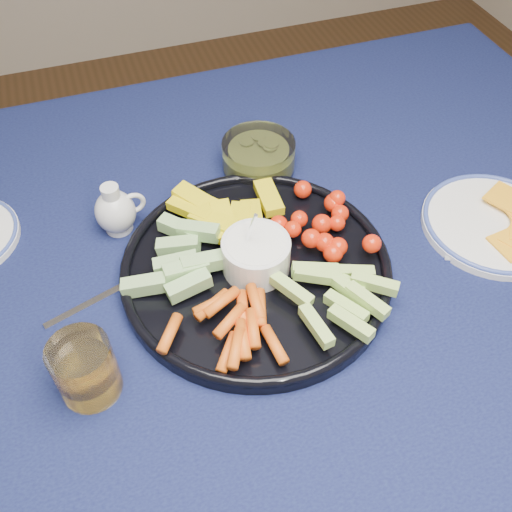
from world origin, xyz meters
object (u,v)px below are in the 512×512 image
object	(u,v)px
dining_table	(194,307)
crudite_platter	(254,265)
creamer_pitcher	(116,211)
cheese_plate	(494,222)
pickle_bowl	(259,158)
juice_tumbler	(86,371)

from	to	relation	value
dining_table	crudite_platter	xyz separation A→B (m)	(0.09, -0.03, 0.11)
creamer_pitcher	cheese_plate	distance (m)	0.60
pickle_bowl	juice_tumbler	world-z (taller)	juice_tumbler
dining_table	crudite_platter	bearing A→B (deg)	-20.46
dining_table	juice_tumbler	world-z (taller)	juice_tumbler
dining_table	crudite_platter	size ratio (longest dim) A/B	4.15
creamer_pitcher	pickle_bowl	distance (m)	0.27
creamer_pitcher	pickle_bowl	size ratio (longest dim) A/B	0.70
cheese_plate	crudite_platter	bearing A→B (deg)	175.52
cheese_plate	juice_tumbler	bearing A→B (deg)	-173.21
crudite_platter	cheese_plate	xyz separation A→B (m)	(0.40, -0.03, -0.01)
cheese_plate	juice_tumbler	world-z (taller)	juice_tumbler
creamer_pitcher	cheese_plate	xyz separation A→B (m)	(0.57, -0.19, -0.03)
cheese_plate	dining_table	bearing A→B (deg)	172.38
crudite_platter	cheese_plate	distance (m)	0.40
dining_table	creamer_pitcher	xyz separation A→B (m)	(-0.08, 0.13, 0.13)
cheese_plate	juice_tumbler	xyz separation A→B (m)	(-0.65, -0.08, 0.03)
crudite_platter	cheese_plate	bearing A→B (deg)	-4.48
dining_table	pickle_bowl	distance (m)	0.28
dining_table	creamer_pitcher	size ratio (longest dim) A/B	18.75
crudite_platter	juice_tumbler	world-z (taller)	crudite_platter
creamer_pitcher	pickle_bowl	xyz separation A→B (m)	(0.26, 0.06, -0.01)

